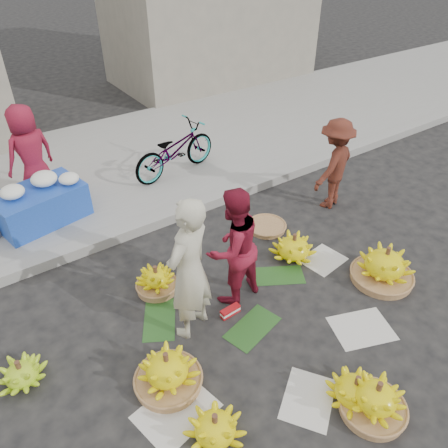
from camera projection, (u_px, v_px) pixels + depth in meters
ground at (249, 313)px, 5.06m from camera, size 80.00×80.00×0.00m
curb at (160, 219)px, 6.50m from camera, size 40.00×0.25×0.15m
sidewalk at (106, 166)px, 7.92m from camera, size 40.00×4.00×0.12m
newspaper_scatter at (295, 360)px, 4.52m from camera, size 3.20×1.80×0.00m
banana_leaves at (232, 306)px, 5.15m from camera, size 2.00×1.00×0.00m
banana_bunch_0 at (167, 371)px, 4.19m from camera, size 0.65×0.65×0.45m
banana_bunch_1 at (215, 428)px, 3.78m from camera, size 0.55×0.55×0.33m
banana_bunch_2 at (375, 400)px, 3.96m from camera, size 0.62×0.62×0.42m
banana_bunch_3 at (355, 390)px, 4.08m from camera, size 0.67×0.67×0.34m
banana_bunch_4 at (384, 266)px, 5.40m from camera, size 0.76×0.76×0.51m
banana_bunch_5 at (294, 247)px, 5.81m from camera, size 0.74×0.74×0.37m
banana_bunch_6 at (21, 373)px, 4.26m from camera, size 0.46×0.46×0.29m
banana_bunch_7 at (156, 280)px, 5.30m from camera, size 0.53×0.53×0.37m
basket_spare at (267, 227)px, 6.41m from camera, size 0.57×0.57×0.06m
incense_stack at (230, 311)px, 5.01m from camera, size 0.25×0.09×0.10m
vendor_cream at (189, 270)px, 4.41m from camera, size 0.72×0.62×1.68m
vendor_red at (233, 247)px, 4.89m from camera, size 0.77×0.64×1.47m
man_striped at (334, 164)px, 6.56m from camera, size 1.03×0.78×1.42m
flower_table at (40, 203)px, 6.25m from camera, size 1.34×0.98×0.70m
flower_vendor at (30, 154)px, 6.48m from camera, size 0.84×0.67×1.50m
bicycle at (175, 150)px, 7.33m from camera, size 0.85×1.71×0.86m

